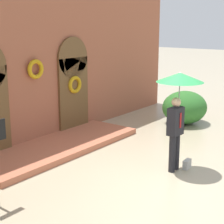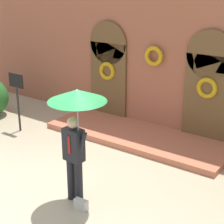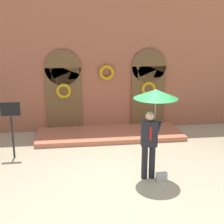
# 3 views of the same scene
# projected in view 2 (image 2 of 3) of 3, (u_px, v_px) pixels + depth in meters

# --- Properties ---
(ground_plane) EXTENTS (80.00, 80.00, 0.00)m
(ground_plane) POSITION_uv_depth(u_px,v_px,m) (63.00, 185.00, 8.14)
(ground_plane) COLOR tan
(building_facade) EXTENTS (14.00, 2.30, 5.60)m
(building_facade) POSITION_uv_depth(u_px,v_px,m) (160.00, 37.00, 10.41)
(building_facade) COLOR #9E563D
(building_facade) RESTS_ON ground
(person_with_umbrella) EXTENTS (1.10, 1.10, 2.36)m
(person_with_umbrella) POSITION_uv_depth(u_px,v_px,m) (76.00, 112.00, 6.90)
(person_with_umbrella) COLOR black
(person_with_umbrella) RESTS_ON ground
(handbag) EXTENTS (0.29, 0.14, 0.22)m
(handbag) POSITION_uv_depth(u_px,v_px,m) (81.00, 205.00, 7.25)
(handbag) COLOR #B7B7B2
(handbag) RESTS_ON ground
(sign_post) EXTENTS (0.56, 0.06, 1.72)m
(sign_post) POSITION_uv_depth(u_px,v_px,m) (17.00, 93.00, 10.62)
(sign_post) COLOR black
(sign_post) RESTS_ON ground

